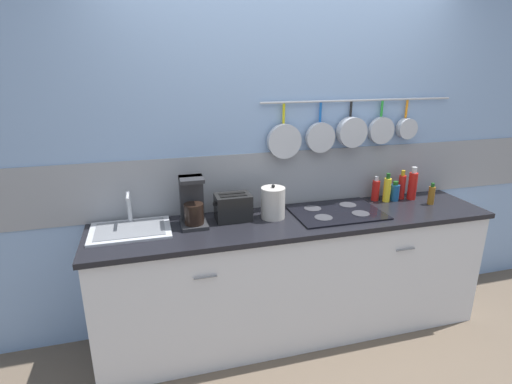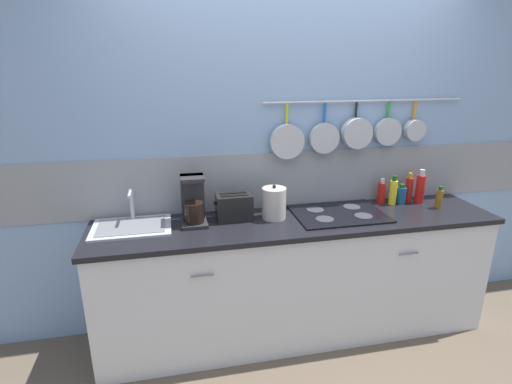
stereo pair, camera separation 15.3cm
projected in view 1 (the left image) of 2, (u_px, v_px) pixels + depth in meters
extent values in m
plane|color=brown|center=(294.00, 329.00, 3.01)|extent=(12.00, 12.00, 0.00)
cube|color=#84A3CC|center=(283.00, 151.00, 2.90)|extent=(7.20, 0.06, 2.60)
cube|color=gray|center=(283.00, 178.00, 2.96)|extent=(7.20, 0.07, 0.41)
cylinder|color=#B7BABF|center=(360.00, 100.00, 2.89)|extent=(1.52, 0.02, 0.02)
cylinder|color=gold|center=(284.00, 114.00, 2.76)|extent=(0.02, 0.02, 0.14)
cylinder|color=#B7BABF|center=(284.00, 141.00, 2.80)|extent=(0.24, 0.05, 0.24)
cylinder|color=#1959B2|center=(320.00, 112.00, 2.83)|extent=(0.02, 0.02, 0.14)
cylinder|color=#B7BABF|center=(320.00, 138.00, 2.87)|extent=(0.22, 0.04, 0.22)
cylinder|color=black|center=(351.00, 109.00, 2.89)|extent=(0.02, 0.02, 0.10)
cylinder|color=#B7BABF|center=(352.00, 132.00, 2.90)|extent=(0.22, 0.07, 0.22)
cylinder|color=green|center=(382.00, 109.00, 2.95)|extent=(0.02, 0.02, 0.12)
cylinder|color=#B7BABF|center=(381.00, 130.00, 2.98)|extent=(0.20, 0.04, 0.20)
cylinder|color=orange|center=(406.00, 109.00, 3.01)|extent=(0.02, 0.02, 0.13)
cylinder|color=#B7BABF|center=(407.00, 129.00, 3.03)|extent=(0.16, 0.06, 0.16)
cube|color=silver|center=(295.00, 279.00, 2.87)|extent=(2.73, 0.53, 0.86)
cylinder|color=slate|center=(206.00, 277.00, 2.36)|extent=(0.14, 0.01, 0.01)
cylinder|color=slate|center=(406.00, 250.00, 2.71)|extent=(0.14, 0.01, 0.01)
cube|color=black|center=(297.00, 221.00, 2.73)|extent=(2.77, 0.57, 0.03)
cube|color=#B7BABF|center=(130.00, 230.00, 2.52)|extent=(0.50, 0.36, 0.01)
cube|color=slate|center=(130.00, 229.00, 2.52)|extent=(0.42, 0.29, 0.00)
cylinder|color=#B7BABF|center=(129.00, 208.00, 2.61)|extent=(0.03, 0.03, 0.22)
cylinder|color=#B7BABF|center=(127.00, 196.00, 2.52)|extent=(0.02, 0.14, 0.02)
cube|color=#262628|center=(194.00, 224.00, 2.62)|extent=(0.17, 0.22, 0.02)
cube|color=#262628|center=(192.00, 199.00, 2.63)|extent=(0.15, 0.08, 0.32)
cylinder|color=black|center=(194.00, 214.00, 2.57)|extent=(0.13, 0.13, 0.14)
cube|color=#262628|center=(191.00, 179.00, 2.54)|extent=(0.15, 0.16, 0.02)
cube|color=black|center=(233.00, 207.00, 2.69)|extent=(0.24, 0.16, 0.18)
cube|color=black|center=(234.00, 196.00, 2.64)|extent=(0.18, 0.03, 0.00)
cube|color=black|center=(232.00, 193.00, 2.69)|extent=(0.18, 0.03, 0.00)
cube|color=black|center=(214.00, 204.00, 2.65)|extent=(0.02, 0.02, 0.02)
cylinder|color=beige|center=(273.00, 203.00, 2.72)|extent=(0.17, 0.17, 0.21)
sphere|color=black|center=(273.00, 186.00, 2.68)|extent=(0.02, 0.02, 0.02)
cube|color=black|center=(336.00, 212.00, 2.84)|extent=(0.63, 0.46, 0.01)
cylinder|color=#38383D|center=(324.00, 217.00, 2.72)|extent=(0.12, 0.12, 0.00)
cylinder|color=#38383D|center=(361.00, 213.00, 2.79)|extent=(0.12, 0.12, 0.00)
cylinder|color=#38383D|center=(313.00, 208.00, 2.89)|extent=(0.12, 0.12, 0.00)
cylinder|color=#38383D|center=(348.00, 205.00, 2.96)|extent=(0.12, 0.12, 0.00)
cylinder|color=red|center=(376.00, 191.00, 3.07)|extent=(0.06, 0.06, 0.16)
cylinder|color=beige|center=(377.00, 179.00, 3.04)|extent=(0.03, 0.03, 0.03)
cylinder|color=yellow|center=(387.00, 190.00, 3.05)|extent=(0.06, 0.06, 0.18)
cylinder|color=#194C19|center=(388.00, 176.00, 3.01)|extent=(0.03, 0.03, 0.04)
cylinder|color=navy|center=(395.00, 193.00, 3.08)|extent=(0.07, 0.07, 0.12)
cylinder|color=#194C19|center=(396.00, 183.00, 3.05)|extent=(0.04, 0.04, 0.03)
cylinder|color=red|center=(402.00, 187.00, 3.11)|extent=(0.05, 0.05, 0.19)
cylinder|color=#B28C19|center=(403.00, 173.00, 3.07)|extent=(0.03, 0.03, 0.04)
cylinder|color=red|center=(412.00, 186.00, 3.09)|extent=(0.07, 0.07, 0.21)
cylinder|color=beige|center=(414.00, 170.00, 3.05)|extent=(0.04, 0.04, 0.05)
cylinder|color=#8C5919|center=(431.00, 195.00, 3.00)|extent=(0.05, 0.05, 0.13)
cylinder|color=#194C19|center=(433.00, 185.00, 2.97)|extent=(0.03, 0.03, 0.03)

